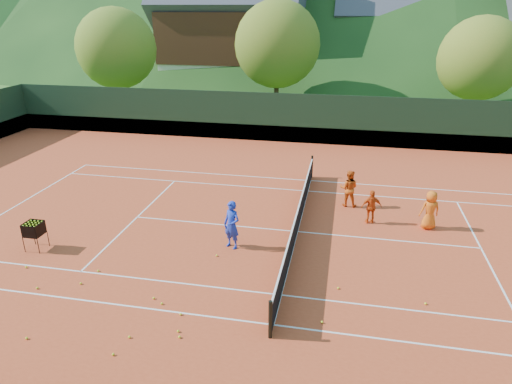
% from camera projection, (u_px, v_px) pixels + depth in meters
% --- Properties ---
extents(ground, '(400.00, 400.00, 0.00)m').
position_uv_depth(ground, '(297.00, 232.00, 16.99)').
color(ground, '#2D561B').
rests_on(ground, ground).
extents(clay_court, '(40.00, 24.00, 0.02)m').
position_uv_depth(clay_court, '(297.00, 232.00, 16.98)').
color(clay_court, '#B93E1E').
rests_on(clay_court, ground).
extents(coach, '(0.74, 0.63, 1.71)m').
position_uv_depth(coach, '(232.00, 225.00, 15.57)').
color(coach, '#1C35B8').
rests_on(coach, clay_court).
extents(student_a, '(0.80, 0.64, 1.56)m').
position_uv_depth(student_a, '(349.00, 188.00, 18.91)').
color(student_a, '#D85213').
rests_on(student_a, clay_court).
extents(student_b, '(0.84, 0.50, 1.35)m').
position_uv_depth(student_b, '(371.00, 207.00, 17.42)').
color(student_b, '#D84C13').
rests_on(student_b, clay_court).
extents(student_c, '(0.83, 0.66, 1.50)m').
position_uv_depth(student_c, '(430.00, 210.00, 16.97)').
color(student_c, orange).
rests_on(student_c, clay_court).
extents(tennis_ball_0, '(0.07, 0.07, 0.07)m').
position_uv_depth(tennis_ball_0, '(26.00, 267.00, 14.60)').
color(tennis_ball_0, '#D9ED27').
rests_on(tennis_ball_0, clay_court).
extents(tennis_ball_1, '(0.07, 0.07, 0.07)m').
position_uv_depth(tennis_ball_1, '(426.00, 304.00, 12.80)').
color(tennis_ball_1, '#D9ED27').
rests_on(tennis_ball_1, clay_court).
extents(tennis_ball_2, '(0.07, 0.07, 0.07)m').
position_uv_depth(tennis_ball_2, '(154.00, 298.00, 13.04)').
color(tennis_ball_2, '#D9ED27').
rests_on(tennis_ball_2, clay_court).
extents(tennis_ball_3, '(0.07, 0.07, 0.07)m').
position_uv_depth(tennis_ball_3, '(178.00, 331.00, 11.71)').
color(tennis_ball_3, '#D9ED27').
rests_on(tennis_ball_3, clay_court).
extents(tennis_ball_4, '(0.07, 0.07, 0.07)m').
position_uv_depth(tennis_ball_4, '(98.00, 271.00, 14.40)').
color(tennis_ball_4, '#D9ED27').
rests_on(tennis_ball_4, clay_court).
extents(tennis_ball_5, '(0.07, 0.07, 0.07)m').
position_uv_depth(tennis_ball_5, '(81.00, 283.00, 13.74)').
color(tennis_ball_5, '#D9ED27').
rests_on(tennis_ball_5, clay_court).
extents(tennis_ball_6, '(0.07, 0.07, 0.07)m').
position_uv_depth(tennis_ball_6, '(162.00, 304.00, 12.81)').
color(tennis_ball_6, '#D9ED27').
rests_on(tennis_ball_6, clay_court).
extents(tennis_ball_9, '(0.07, 0.07, 0.07)m').
position_uv_depth(tennis_ball_9, '(129.00, 337.00, 11.50)').
color(tennis_ball_9, '#D9ED27').
rests_on(tennis_ball_9, clay_court).
extents(tennis_ball_10, '(0.07, 0.07, 0.07)m').
position_uv_depth(tennis_ball_10, '(179.00, 337.00, 11.51)').
color(tennis_ball_10, '#D9ED27').
rests_on(tennis_ball_10, clay_court).
extents(tennis_ball_11, '(0.07, 0.07, 0.07)m').
position_uv_depth(tennis_ball_11, '(181.00, 314.00, 12.36)').
color(tennis_ball_11, '#D9ED27').
rests_on(tennis_ball_11, clay_court).
extents(tennis_ball_12, '(0.07, 0.07, 0.07)m').
position_uv_depth(tennis_ball_12, '(113.00, 354.00, 10.93)').
color(tennis_ball_12, '#D9ED27').
rests_on(tennis_ball_12, clay_court).
extents(tennis_ball_13, '(0.07, 0.07, 0.07)m').
position_uv_depth(tennis_ball_13, '(217.00, 255.00, 15.28)').
color(tennis_ball_13, '#D9ED27').
rests_on(tennis_ball_13, clay_court).
extents(tennis_ball_15, '(0.07, 0.07, 0.07)m').
position_uv_depth(tennis_ball_15, '(27.00, 338.00, 11.47)').
color(tennis_ball_15, '#D9ED27').
rests_on(tennis_ball_15, clay_court).
extents(tennis_ball_16, '(0.07, 0.07, 0.07)m').
position_uv_depth(tennis_ball_16, '(322.00, 322.00, 12.05)').
color(tennis_ball_16, '#D9ED27').
rests_on(tennis_ball_16, clay_court).
extents(tennis_ball_17, '(0.07, 0.07, 0.07)m').
position_uv_depth(tennis_ball_17, '(37.00, 288.00, 13.51)').
color(tennis_ball_17, '#D9ED27').
rests_on(tennis_ball_17, clay_court).
extents(tennis_ball_19, '(0.07, 0.07, 0.07)m').
position_uv_depth(tennis_ball_19, '(338.00, 288.00, 13.51)').
color(tennis_ball_19, '#D9ED27').
rests_on(tennis_ball_19, clay_court).
extents(court_lines, '(23.83, 11.03, 0.00)m').
position_uv_depth(court_lines, '(297.00, 232.00, 16.98)').
color(court_lines, white).
rests_on(court_lines, clay_court).
extents(tennis_net, '(0.10, 12.07, 1.10)m').
position_uv_depth(tennis_net, '(298.00, 219.00, 16.79)').
color(tennis_net, black).
rests_on(tennis_net, clay_court).
extents(perimeter_fence, '(40.40, 24.24, 3.00)m').
position_uv_depth(perimeter_fence, '(298.00, 201.00, 16.51)').
color(perimeter_fence, black).
rests_on(perimeter_fence, clay_court).
extents(ball_hopper, '(0.57, 0.57, 1.00)m').
position_uv_depth(ball_hopper, '(34.00, 229.00, 15.49)').
color(ball_hopper, black).
rests_on(ball_hopper, clay_court).
extents(chalet_left, '(13.80, 9.93, 12.92)m').
position_uv_depth(chalet_left, '(232.00, 31.00, 43.93)').
color(chalet_left, beige).
rests_on(chalet_left, ground).
extents(chalet_mid, '(12.65, 8.82, 11.45)m').
position_uv_depth(chalet_mid, '(399.00, 38.00, 44.88)').
color(chalet_mid, beige).
rests_on(chalet_mid, ground).
extents(tree_a, '(6.00, 6.00, 7.88)m').
position_uv_depth(tree_a, '(116.00, 49.00, 34.43)').
color(tree_a, '#422C1A').
rests_on(tree_a, ground).
extents(tree_b, '(6.40, 6.40, 8.40)m').
position_uv_depth(tree_b, '(277.00, 44.00, 33.92)').
color(tree_b, '#3C2418').
rests_on(tree_b, ground).
extents(tree_c, '(5.60, 5.60, 7.35)m').
position_uv_depth(tree_c, '(480.00, 59.00, 30.69)').
color(tree_c, '#3C2518').
rests_on(tree_c, ground).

